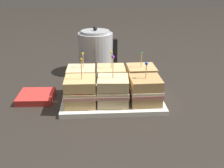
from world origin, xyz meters
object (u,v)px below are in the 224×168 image
at_px(sandwich_front_center, 114,91).
at_px(sandwich_back_left, 81,80).
at_px(serving_platter, 112,99).
at_px(sandwich_front_left, 80,92).
at_px(kettle_steel, 96,52).
at_px(sandwich_front_right, 145,90).
at_px(sandwich_back_right, 141,78).
at_px(napkin_stack, 36,97).
at_px(sandwich_back_center, 112,79).

distance_m(sandwich_front_center, sandwich_back_left, 0.17).
bearing_deg(sandwich_front_center, sandwich_back_left, 135.63).
distance_m(serving_platter, sandwich_front_left, 0.14).
relative_size(serving_platter, kettle_steel, 1.68).
xyz_separation_m(sandwich_back_left, kettle_steel, (0.06, 0.29, 0.03)).
relative_size(sandwich_front_center, sandwich_front_right, 1.16).
xyz_separation_m(serving_platter, kettle_steel, (-0.06, 0.35, 0.09)).
xyz_separation_m(sandwich_front_right, sandwich_back_right, (0.00, 0.12, 0.00)).
xyz_separation_m(serving_platter, napkin_stack, (-0.30, 0.03, 0.00)).
xyz_separation_m(serving_platter, sandwich_back_right, (0.12, 0.06, 0.06)).
bearing_deg(sandwich_front_left, sandwich_front_right, -0.01).
xyz_separation_m(sandwich_back_left, sandwich_back_center, (0.12, -0.00, 0.00)).
bearing_deg(sandwich_back_right, napkin_stack, -176.23).
relative_size(sandwich_back_center, napkin_stack, 1.22).
bearing_deg(kettle_steel, sandwich_front_left, -98.37).
height_order(serving_platter, sandwich_front_center, sandwich_front_center).
distance_m(sandwich_front_center, sandwich_back_center, 0.12).
bearing_deg(sandwich_back_left, sandwich_front_right, -26.19).
relative_size(sandwich_front_left, sandwich_front_center, 0.97).
height_order(sandwich_front_right, sandwich_back_center, sandwich_back_center).
bearing_deg(napkin_stack, sandwich_front_left, -26.65).
distance_m(sandwich_front_right, napkin_stack, 0.43).
bearing_deg(sandwich_front_right, napkin_stack, 167.74).
relative_size(sandwich_front_right, kettle_steel, 0.69).
bearing_deg(serving_platter, sandwich_back_right, 26.34).
relative_size(sandwich_front_center, sandwich_back_left, 1.13).
height_order(sandwich_front_left, napkin_stack, sandwich_front_left).
bearing_deg(serving_platter, napkin_stack, 173.76).
height_order(serving_platter, sandwich_front_right, sandwich_front_right).
xyz_separation_m(sandwich_front_left, kettle_steel, (0.06, 0.41, 0.03)).
height_order(sandwich_front_left, sandwich_back_center, sandwich_front_left).
height_order(sandwich_back_right, napkin_stack, sandwich_back_right).
distance_m(sandwich_front_right, sandwich_back_right, 0.12).
bearing_deg(sandwich_front_right, serving_platter, 153.94).
bearing_deg(sandwich_back_left, serving_platter, -26.33).
height_order(sandwich_back_center, kettle_steel, kettle_steel).
relative_size(sandwich_back_center, kettle_steel, 0.75).
xyz_separation_m(sandwich_front_center, sandwich_back_right, (0.12, 0.12, -0.00)).
xyz_separation_m(kettle_steel, napkin_stack, (-0.24, -0.32, -0.09)).
relative_size(serving_platter, sandwich_back_right, 2.35).
height_order(serving_platter, sandwich_front_left, sandwich_front_left).
relative_size(serving_platter, napkin_stack, 2.75).
xyz_separation_m(sandwich_front_right, sandwich_back_center, (-0.12, 0.12, 0.00)).
bearing_deg(sandwich_back_center, sandwich_front_right, -45.13).
bearing_deg(sandwich_front_left, napkin_stack, 153.35).
distance_m(sandwich_front_left, sandwich_back_center, 0.17).
relative_size(sandwich_front_right, sandwich_back_right, 0.97).
height_order(sandwich_front_left, sandwich_back_right, sandwich_front_left).
bearing_deg(napkin_stack, serving_platter, -6.24).
bearing_deg(sandwich_front_left, sandwich_back_left, 90.45).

